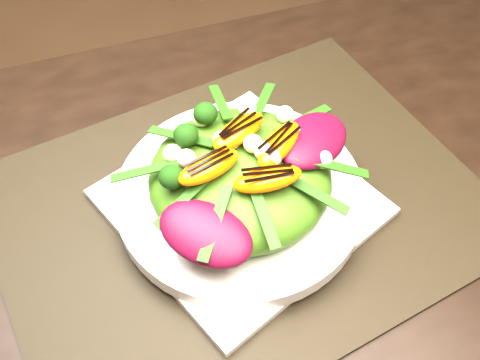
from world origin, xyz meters
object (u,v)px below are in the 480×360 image
object	(u,v)px
salad_bowl	(240,194)
lettuce_mound	(240,176)
placemat	(240,206)
plate_base	(240,202)
dining_table	(230,320)
orange_segment	(220,136)

from	to	relation	value
salad_bowl	lettuce_mound	xyz separation A→B (m)	(-0.00, -0.00, 0.03)
placemat	salad_bowl	bearing A→B (deg)	90.00
salad_bowl	plate_base	bearing A→B (deg)	0.00
dining_table	plate_base	world-z (taller)	dining_table
orange_segment	salad_bowl	bearing A→B (deg)	-64.30
dining_table	plate_base	size ratio (longest dim) A/B	6.41
lettuce_mound	orange_segment	world-z (taller)	orange_segment
salad_bowl	orange_segment	size ratio (longest dim) A/B	3.99
dining_table	orange_segment	world-z (taller)	dining_table
plate_base	salad_bowl	xyz separation A→B (m)	(0.00, 0.00, 0.01)
placemat	orange_segment	distance (m)	0.10
plate_base	orange_segment	size ratio (longest dim) A/B	3.69
placemat	dining_table	bearing A→B (deg)	-113.86
dining_table	salad_bowl	xyz separation A→B (m)	(0.05, 0.12, 0.04)
placemat	orange_segment	xyz separation A→B (m)	(-0.01, 0.03, 0.09)
placemat	lettuce_mound	xyz separation A→B (m)	(-0.00, 0.00, 0.05)
dining_table	lettuce_mound	distance (m)	0.15
dining_table	placemat	world-z (taller)	dining_table
placemat	plate_base	world-z (taller)	plate_base
dining_table	placemat	xyz separation A→B (m)	(0.05, 0.12, 0.02)
placemat	orange_segment	world-z (taller)	orange_segment
dining_table	orange_segment	distance (m)	0.19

